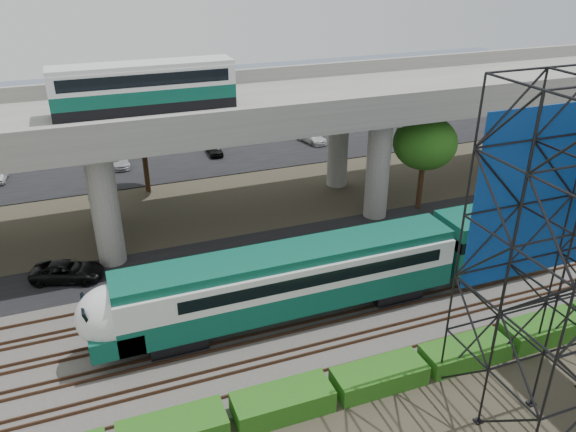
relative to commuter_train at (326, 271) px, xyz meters
name	(u,v)px	position (x,y,z in m)	size (l,w,h in m)	color
ground	(324,337)	(-0.97, -2.00, -2.88)	(140.00, 140.00, 0.00)	#474233
ballast_bed	(310,315)	(-0.97, 0.00, -2.78)	(90.00, 12.00, 0.20)	slate
service_road	(263,249)	(-0.97, 8.50, -2.84)	(90.00, 5.00, 0.08)	black
parking_lot	(192,147)	(-0.97, 32.00, -2.84)	(90.00, 18.00, 0.08)	black
harbor_water	(158,99)	(-0.97, 54.00, -2.87)	(140.00, 40.00, 0.03)	#41546B
rail_tracks	(310,313)	(-0.97, 0.00, -2.60)	(90.00, 9.52, 0.16)	#472D1E
commuter_train	(326,271)	(0.00, 0.00, 0.00)	(29.30, 3.06, 4.30)	black
overpass	(230,116)	(-1.43, 14.00, 5.33)	(80.00, 12.00, 12.40)	#9E9B93
hedge_strip	(379,376)	(0.03, -6.30, -2.32)	(34.60, 1.80, 1.20)	#1D5212
trees	(175,157)	(-5.64, 14.17, 2.69)	(40.94, 16.94, 7.69)	#382314
suv	(67,271)	(-13.85, 9.09, -2.18)	(2.06, 4.46, 1.24)	black
parked_cars	(205,141)	(0.41, 31.82, -2.21)	(38.19, 9.43, 1.27)	white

